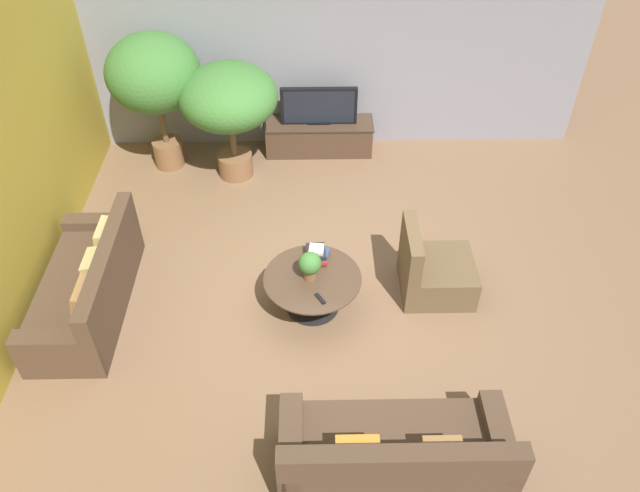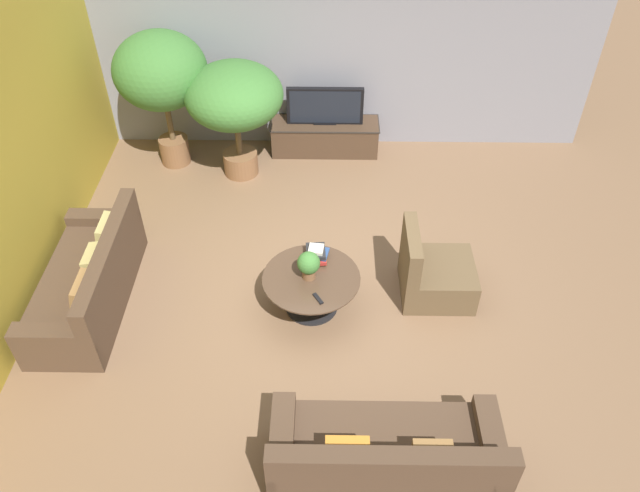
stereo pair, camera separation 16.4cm
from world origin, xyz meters
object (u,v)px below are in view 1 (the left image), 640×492
Objects in this scene: couch_by_wall at (88,288)px; potted_plant_tabletop at (310,264)px; potted_palm_corner at (229,100)px; coffee_table at (313,286)px; potted_palm_tall at (154,77)px; armchair_wicker at (433,272)px; media_console at (319,136)px; television at (319,106)px; couch_near_entry at (394,455)px.

couch_by_wall is 2.44m from potted_plant_tabletop.
couch_by_wall is 2.99m from potted_palm_corner.
couch_by_wall is at bearing 178.82° from potted_plant_tabletop.
potted_palm_tall is (-2.03, 2.82, 1.05)m from coffee_table.
armchair_wicker is at bearing -43.77° from potted_palm_corner.
armchair_wicker reaches higher than media_console.
television is 0.56× the size of potted_palm_tall.
couch_by_wall is 3.72m from couch_near_entry.
couch_by_wall is at bearing -118.73° from potted_palm_corner.
media_console is at bearing 140.35° from couch_by_wall.
armchair_wicker is at bearing -66.82° from television.
potted_palm_corner is at bearing 111.97° from potted_plant_tabletop.
armchair_wicker is at bearing -106.72° from couch_near_entry.
armchair_wicker is 3.45m from potted_palm_corner.
coffee_table is at bearing 88.69° from couch_by_wall.
potted_plant_tabletop is at bearing -70.41° from couch_near_entry.
potted_plant_tabletop reaches higher than coffee_table.
television is at bearing 87.84° from coffee_table.
couch_by_wall is at bearing 178.69° from coffee_table.
couch_near_entry reaches higher than potted_plant_tabletop.
coffee_table is 2.09m from couch_near_entry.
television is 4.03m from couch_by_wall.
television reaches higher than armchair_wicker.
potted_plant_tabletop is at bearing 100.40° from armchair_wicker.
potted_plant_tabletop reaches higher than media_console.
armchair_wicker is (1.23, -2.88, -0.47)m from television.
couch_near_entry is (0.68, -1.98, -0.04)m from coffee_table.
couch_near_entry is (0.56, -5.12, 0.04)m from media_console.
armchair_wicker reaches higher than potted_plant_tabletop.
television is 3.17m from coffee_table.
potted_palm_corner reaches higher than couch_near_entry.
potted_plant_tabletop is (-0.03, 0.01, 0.32)m from coffee_table.
potted_plant_tabletop is (-0.71, 1.98, 0.36)m from couch_near_entry.
potted_plant_tabletop is (1.03, -2.56, -0.51)m from potted_palm_corner.
media_console is 0.81× the size of potted_palm_tall.
couch_by_wall is at bearing -98.28° from potted_palm_tall.
potted_palm_tall is at bearing 165.37° from potted_palm_corner.
potted_palm_tall is at bearing 125.48° from potted_plant_tabletop.
media_console is 0.49m from television.
potted_palm_tall is at bearing 125.78° from coffee_table.
media_console is 3.14m from coffee_table.
couch_by_wall is at bearing -129.65° from media_console.
television is at bearing 140.34° from couch_by_wall.
potted_plant_tabletop is (-0.14, -3.13, 0.40)m from media_console.
potted_palm_corner is 2.81m from potted_plant_tabletop.
couch_by_wall is (-2.56, -3.08, -0.45)m from television.
coffee_table is 0.53× the size of couch_by_wall.
television reaches higher than potted_plant_tabletop.
media_console reaches higher than coffee_table.
potted_plant_tabletop is at bearing 167.27° from coffee_table.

